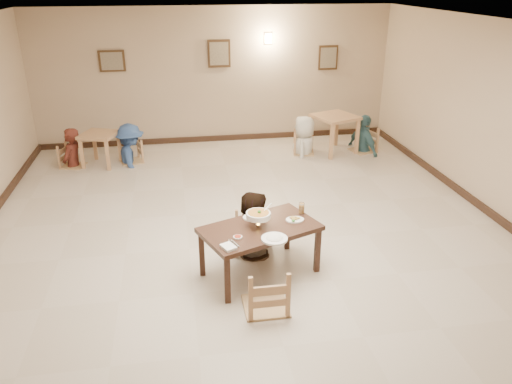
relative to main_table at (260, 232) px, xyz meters
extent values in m
plane|color=#C1B2A2|center=(0.00, 0.78, -0.60)|extent=(10.00, 10.00, 0.00)
plane|color=silver|center=(0.00, 0.78, 2.40)|extent=(10.00, 10.00, 0.00)
plane|color=tan|center=(0.00, 5.78, 0.90)|extent=(10.00, 0.00, 10.00)
cube|color=#301E15|center=(0.00, 5.75, -0.54)|extent=(8.00, 0.06, 0.12)
cube|color=#301E15|center=(3.97, 0.78, -0.54)|extent=(0.06, 10.00, 0.12)
cube|color=#3A2617|center=(-2.20, 5.74, 1.30)|extent=(0.55, 0.03, 0.45)
cube|color=gray|center=(-2.20, 5.72, 1.30)|extent=(0.45, 0.01, 0.37)
cube|color=#3A2617|center=(0.10, 5.74, 1.40)|extent=(0.50, 0.03, 0.60)
cube|color=gray|center=(0.10, 5.72, 1.40)|extent=(0.41, 0.01, 0.49)
cube|color=#3A2617|center=(2.60, 5.74, 1.25)|extent=(0.45, 0.03, 0.55)
cube|color=gray|center=(2.60, 5.72, 1.25)|extent=(0.37, 0.01, 0.45)
cube|color=#FFD88C|center=(1.20, 5.74, 1.70)|extent=(0.16, 0.05, 0.22)
cube|color=#3A2117|center=(0.00, 0.00, 0.05)|extent=(1.64, 1.29, 0.06)
cube|color=#3A2117|center=(-0.49, -0.57, -0.29)|extent=(0.07, 0.07, 0.62)
cube|color=#3A2117|center=(0.74, -0.08, -0.29)|extent=(0.07, 0.07, 0.62)
cube|color=#3A2117|center=(-0.74, 0.08, -0.29)|extent=(0.07, 0.07, 0.62)
cube|color=#3A2117|center=(0.49, 0.57, -0.29)|extent=(0.07, 0.07, 0.62)
cube|color=tan|center=(-0.03, 0.68, -0.17)|extent=(0.44, 0.44, 0.05)
cube|color=tan|center=(-0.06, -0.74, -0.10)|extent=(0.51, 0.51, 0.06)
imported|color=gray|center=(-0.03, 0.59, 0.30)|extent=(0.98, 0.82, 1.80)
torus|color=silver|center=(-0.02, 0.01, 0.21)|extent=(0.24, 0.24, 0.01)
cylinder|color=silver|center=(-0.02, 0.01, 0.10)|extent=(0.06, 0.06, 0.04)
cone|color=#FFA526|center=(-0.02, 0.01, 0.14)|extent=(0.04, 0.04, 0.05)
cylinder|color=white|center=(-0.02, 0.01, 0.24)|extent=(0.31, 0.31, 0.07)
cylinder|color=#B36B1F|center=(-0.02, 0.01, 0.27)|extent=(0.27, 0.27, 0.02)
sphere|color=#2D7223|center=(-0.01, 0.00, 0.29)|extent=(0.04, 0.04, 0.04)
cylinder|color=silver|center=(0.10, 0.07, 0.30)|extent=(0.14, 0.09, 0.10)
cylinder|color=silver|center=(0.07, 0.06, 0.14)|extent=(0.01, 0.01, 0.14)
cylinder|color=silver|center=(-0.12, 0.06, 0.14)|extent=(0.01, 0.01, 0.14)
cylinder|color=silver|center=(-0.02, -0.10, 0.14)|extent=(0.01, 0.01, 0.14)
cylinder|color=white|center=(-0.04, 0.26, 0.09)|extent=(0.29, 0.29, 0.02)
ellipsoid|color=white|center=(-0.04, 0.26, 0.10)|extent=(0.19, 0.16, 0.06)
cylinder|color=white|center=(0.11, -0.35, 0.09)|extent=(0.32, 0.32, 0.02)
ellipsoid|color=white|center=(0.11, -0.35, 0.10)|extent=(0.21, 0.18, 0.07)
cylinder|color=white|center=(0.48, 0.10, 0.09)|extent=(0.24, 0.24, 0.02)
sphere|color=#2D7223|center=(0.44, 0.04, 0.11)|extent=(0.04, 0.04, 0.04)
cylinder|color=white|center=(-0.32, -0.23, 0.09)|extent=(0.11, 0.11, 0.02)
cylinder|color=maroon|center=(-0.32, -0.23, 0.10)|extent=(0.09, 0.09, 0.01)
cube|color=white|center=(-0.46, -0.46, 0.10)|extent=(0.20, 0.22, 0.03)
cube|color=silver|center=(-0.40, -0.38, 0.09)|extent=(0.08, 0.18, 0.01)
cube|color=silver|center=(-0.37, -0.38, 0.09)|extent=(0.08, 0.18, 0.01)
cylinder|color=white|center=(0.61, 0.29, 0.15)|extent=(0.08, 0.08, 0.15)
cylinder|color=orange|center=(0.61, 0.29, 0.14)|extent=(0.07, 0.07, 0.11)
cube|color=tan|center=(-2.49, 4.55, 0.04)|extent=(0.86, 0.86, 0.06)
cube|color=tan|center=(-2.84, 4.38, -0.29)|extent=(0.07, 0.07, 0.61)
cube|color=tan|center=(-2.32, 4.19, -0.29)|extent=(0.07, 0.07, 0.61)
cube|color=tan|center=(-2.65, 4.90, -0.29)|extent=(0.07, 0.07, 0.61)
cube|color=tan|center=(-2.13, 4.71, -0.29)|extent=(0.07, 0.07, 0.61)
cube|color=tan|center=(2.44, 4.52, 0.19)|extent=(1.06, 1.06, 0.06)
cube|color=tan|center=(2.24, 4.07, -0.22)|extent=(0.07, 0.07, 0.76)
cube|color=tan|center=(2.90, 4.32, -0.22)|extent=(0.07, 0.07, 0.76)
cube|color=tan|center=(1.99, 4.73, -0.22)|extent=(0.07, 0.07, 0.76)
cube|color=tan|center=(2.65, 4.98, -0.22)|extent=(0.07, 0.07, 0.76)
cube|color=tan|center=(-3.06, 4.54, -0.19)|extent=(0.42, 0.42, 0.05)
cube|color=tan|center=(-1.91, 4.61, -0.17)|extent=(0.44, 0.44, 0.05)
cube|color=tan|center=(1.78, 4.55, -0.17)|extent=(0.44, 0.44, 0.05)
cube|color=tan|center=(3.11, 4.47, -0.13)|extent=(0.48, 0.48, 0.05)
imported|color=#502018|center=(-3.06, 4.54, 0.20)|extent=(0.55, 0.68, 1.60)
imported|color=#335288|center=(-1.91, 4.61, 0.21)|extent=(0.83, 1.16, 1.62)
imported|color=silver|center=(1.78, 4.55, 0.23)|extent=(0.78, 0.94, 1.65)
imported|color=#426F7B|center=(3.11, 4.47, 0.22)|extent=(0.66, 1.03, 1.63)
camera|label=1|loc=(-0.99, -5.49, 3.00)|focal=35.00mm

